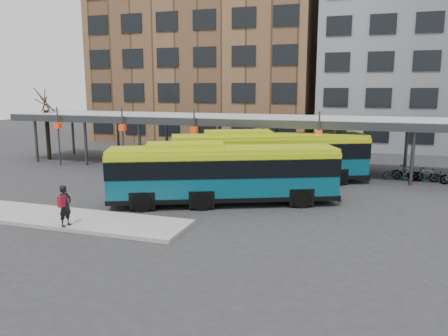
# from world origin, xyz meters

# --- Properties ---
(ground) EXTENTS (120.00, 120.00, 0.00)m
(ground) POSITION_xyz_m (0.00, 0.00, 0.00)
(ground) COLOR #28282B
(ground) RESTS_ON ground
(boarding_island) EXTENTS (14.00, 3.00, 0.18)m
(boarding_island) POSITION_xyz_m (-5.50, -3.00, 0.09)
(boarding_island) COLOR gray
(boarding_island) RESTS_ON ground
(canopy) EXTENTS (40.00, 6.53, 4.80)m
(canopy) POSITION_xyz_m (-0.06, 12.87, 3.91)
(canopy) COLOR #999B9E
(canopy) RESTS_ON ground
(tree) EXTENTS (1.64, 1.64, 5.60)m
(tree) POSITION_xyz_m (-18.00, 12.00, 2.43)
(tree) COLOR black
(tree) RESTS_ON ground
(building_brick) EXTENTS (26.00, 14.00, 22.00)m
(building_brick) POSITION_xyz_m (-10.00, 32.00, 11.00)
(building_brick) COLOR brown
(building_brick) RESTS_ON ground
(building_grey) EXTENTS (24.00, 14.00, 20.00)m
(building_grey) POSITION_xyz_m (16.00, 32.00, 10.00)
(building_grey) COLOR slate
(building_grey) RESTS_ON ground
(bus_front) EXTENTS (12.47, 7.32, 3.43)m
(bus_front) POSITION_xyz_m (1.58, 2.30, 1.79)
(bus_front) COLOR #08495D
(bus_front) RESTS_ON ground
(bus_rear) EXTENTS (12.92, 8.10, 3.58)m
(bus_rear) POSITION_xyz_m (2.91, 8.30, 1.87)
(bus_rear) COLOR #08495D
(bus_rear) RESTS_ON ground
(pedestrian) EXTENTS (0.51, 0.73, 1.90)m
(pedestrian) POSITION_xyz_m (-3.73, -4.21, 1.14)
(pedestrian) COLOR black
(pedestrian) RESTS_ON boarding_island
(bike_rack) EXTENTS (5.31, 1.51, 1.04)m
(bike_rack) POSITION_xyz_m (12.77, 12.04, 0.47)
(bike_rack) COLOR slate
(bike_rack) RESTS_ON ground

